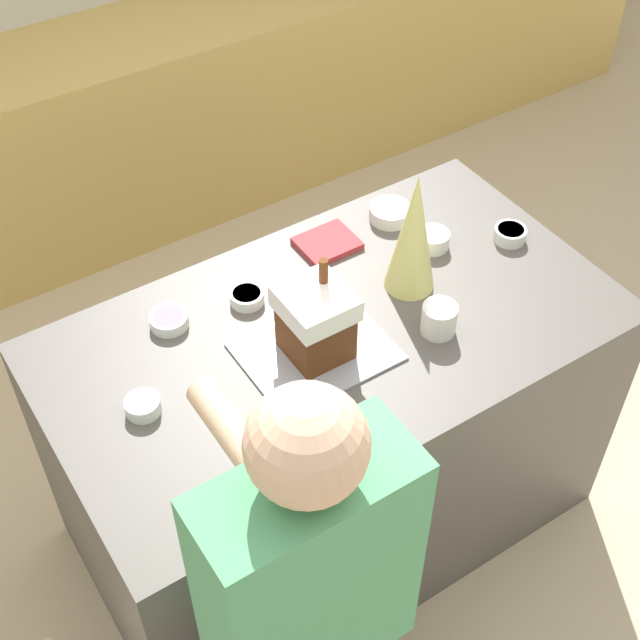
% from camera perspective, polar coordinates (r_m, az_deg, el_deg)
% --- Properties ---
extents(ground_plane, '(12.00, 12.00, 0.00)m').
position_cam_1_polar(ground_plane, '(3.16, 0.68, -12.18)').
color(ground_plane, '#C6B28E').
extents(back_cabinet_block, '(6.00, 0.60, 0.89)m').
position_cam_1_polar(back_cabinet_block, '(4.10, -14.36, 10.92)').
color(back_cabinet_block, tan).
rests_on(back_cabinet_block, ground_plane).
extents(kitchen_island, '(1.59, 0.89, 0.91)m').
position_cam_1_polar(kitchen_island, '(2.79, 0.76, -7.13)').
color(kitchen_island, '#514C47').
rests_on(kitchen_island, ground_plane).
extents(baking_tray, '(0.39, 0.31, 0.01)m').
position_cam_1_polar(baking_tray, '(2.38, -0.27, -2.02)').
color(baking_tray, '#9E9EA8').
rests_on(baking_tray, kitchen_island).
extents(gingerbread_house, '(0.17, 0.18, 0.28)m').
position_cam_1_polar(gingerbread_house, '(2.30, -0.28, -0.08)').
color(gingerbread_house, '#5B2D14').
rests_on(gingerbread_house, baking_tray).
extents(decorative_tree, '(0.14, 0.14, 0.38)m').
position_cam_1_polar(decorative_tree, '(2.46, 6.01, 5.55)').
color(decorative_tree, '#DBD675').
rests_on(decorative_tree, kitchen_island).
extents(candy_bowl_far_right, '(0.09, 0.09, 0.04)m').
position_cam_1_polar(candy_bowl_far_right, '(2.28, -11.29, -5.39)').
color(candy_bowl_far_right, white).
rests_on(candy_bowl_far_right, kitchen_island).
extents(candy_bowl_near_tray_left, '(0.10, 0.10, 0.04)m').
position_cam_1_polar(candy_bowl_near_tray_left, '(2.77, 12.07, 5.43)').
color(candy_bowl_near_tray_left, silver).
rests_on(candy_bowl_near_tray_left, kitchen_island).
extents(candy_bowl_near_tray_right, '(0.10, 0.10, 0.05)m').
position_cam_1_polar(candy_bowl_near_tray_right, '(2.70, 7.23, 5.16)').
color(candy_bowl_near_tray_right, white).
rests_on(candy_bowl_near_tray_right, kitchen_island).
extents(candy_bowl_far_left, '(0.10, 0.10, 0.04)m').
position_cam_1_polar(candy_bowl_far_left, '(2.52, -4.70, 1.50)').
color(candy_bowl_far_left, white).
rests_on(candy_bowl_far_left, kitchen_island).
extents(candy_bowl_center_rear, '(0.11, 0.11, 0.04)m').
position_cam_1_polar(candy_bowl_center_rear, '(2.48, -9.65, 0.01)').
color(candy_bowl_center_rear, white).
rests_on(candy_bowl_center_rear, kitchen_island).
extents(candy_bowl_beside_tree, '(0.13, 0.13, 0.04)m').
position_cam_1_polar(candy_bowl_beside_tree, '(2.80, 4.51, 6.89)').
color(candy_bowl_beside_tree, white).
rests_on(candy_bowl_beside_tree, kitchen_island).
extents(cookbook, '(0.17, 0.15, 0.02)m').
position_cam_1_polar(cookbook, '(2.70, 0.47, 4.93)').
color(cookbook, '#B23338').
rests_on(cookbook, kitchen_island).
extents(mug, '(0.10, 0.10, 0.09)m').
position_cam_1_polar(mug, '(2.43, 7.62, 0.05)').
color(mug, white).
rests_on(mug, kitchen_island).
extents(person, '(0.42, 0.53, 1.61)m').
position_cam_1_polar(person, '(2.03, -0.72, -19.35)').
color(person, '#333338').
rests_on(person, ground_plane).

